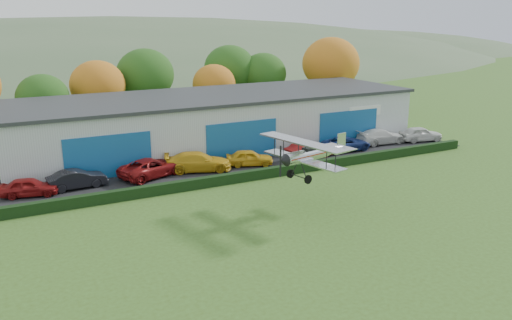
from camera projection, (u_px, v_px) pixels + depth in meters
name	position (u px, v px, depth m)	size (l,w,h in m)	color
ground	(342.00, 272.00, 27.21)	(300.00, 300.00, 0.00)	#3A571B
apron	(227.00, 165.00, 46.49)	(48.00, 9.00, 0.05)	black
hedge	(251.00, 175.00, 42.29)	(46.00, 0.60, 0.80)	black
hangar	(216.00, 120.00, 52.64)	(40.60, 12.60, 5.30)	#B2B7BC
tree_belt	(139.00, 80.00, 60.81)	(75.70, 13.22, 10.12)	#3D2614
distant_hills	(30.00, 110.00, 148.37)	(430.00, 196.00, 56.00)	#4C6642
car_0	(29.00, 187.00, 38.34)	(1.63, 4.05, 1.38)	maroon
car_1	(77.00, 179.00, 40.07)	(1.53, 4.40, 1.45)	black
car_2	(152.00, 167.00, 42.93)	(2.57, 5.57, 1.55)	maroon
car_3	(198.00, 162.00, 44.47)	(2.28, 5.61, 1.63)	gold
car_4	(249.00, 158.00, 46.13)	(1.67, 4.14, 1.41)	gold
car_5	(309.00, 150.00, 48.48)	(1.67, 4.78, 1.58)	maroon
car_6	(346.00, 144.00, 51.24)	(2.31, 5.01, 1.39)	navy
car_7	(381.00, 136.00, 53.97)	(2.14, 5.26, 1.53)	silver
car_8	(420.00, 134.00, 55.10)	(1.83, 4.55, 1.55)	silver
biplane	(311.00, 153.00, 35.63)	(6.40, 7.29, 2.71)	silver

